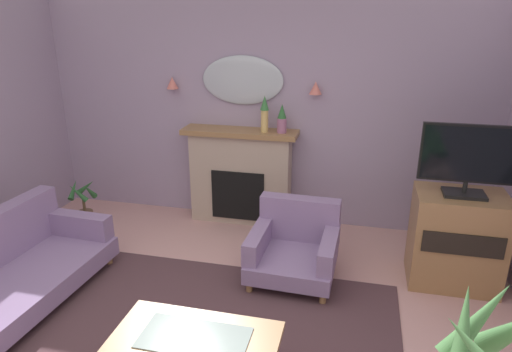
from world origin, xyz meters
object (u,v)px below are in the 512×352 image
armchair_beside_couch (295,245)px  fireplace (240,177)px  tv_flatscreen (470,159)px  tv_cabinet (456,239)px  mantel_vase_centre (265,112)px  potted_plant_small_fern (84,204)px  mantel_vase_right (282,119)px  wall_mirror (242,80)px  wall_sconce_left (172,83)px  floral_couch (11,268)px  wall_sconce_right (316,88)px  coffee_table (195,345)px

armchair_beside_couch → fireplace: bearing=128.2°
fireplace → tv_flatscreen: 2.57m
tv_cabinet → tv_flatscreen: 0.80m
mantel_vase_centre → tv_flatscreen: bearing=-22.9°
mantel_vase_centre → tv_flatscreen: (2.02, -0.85, -0.14)m
tv_cabinet → potted_plant_small_fern: tv_cabinet is taller
fireplace → mantel_vase_right: 0.90m
armchair_beside_couch → tv_cabinet: 1.50m
fireplace → wall_mirror: 1.15m
mantel_vase_right → armchair_beside_couch: (0.33, -1.03, -1.01)m
mantel_vase_right → armchair_beside_couch: mantel_vase_right is taller
wall_sconce_left → armchair_beside_couch: size_ratio=0.17×
floral_couch → armchair_beside_couch: (2.37, 1.02, -0.01)m
wall_sconce_right → floral_couch: (-2.39, -2.17, -1.34)m
wall_mirror → mantel_vase_centre: bearing=-29.5°
wall_sconce_right → armchair_beside_couch: 1.78m
mantel_vase_right → potted_plant_small_fern: 2.61m
wall_sconce_left → wall_sconce_right: size_ratio=1.00×
wall_sconce_right → coffee_table: size_ratio=0.13×
wall_sconce_right → tv_cabinet: 2.12m
wall_sconce_right → coffee_table: bearing=-98.9°
wall_sconce_right → tv_flatscreen: wall_sconce_right is taller
floral_couch → fireplace: bearing=53.4°
wall_sconce_right → coffee_table: 3.10m
tv_cabinet → wall_sconce_right: bearing=147.1°
armchair_beside_couch → tv_cabinet: (1.48, 0.20, 0.15)m
mantel_vase_right → tv_flatscreen: tv_flatscreen is taller
wall_sconce_left → wall_sconce_right: same height
fireplace → wall_mirror: bearing=90.0°
potted_plant_small_fern → armchair_beside_couch: bearing=-11.2°
wall_sconce_right → armchair_beside_couch: (-0.02, -1.15, -1.35)m
floral_couch → tv_flatscreen: tv_flatscreen is taller
coffee_table → wall_mirror: bearing=98.3°
tv_flatscreen → wall_sconce_right: bearing=146.5°
mantel_vase_right → coffee_table: mantel_vase_right is taller
armchair_beside_couch → tv_flatscreen: size_ratio=1.01×
wall_sconce_left → tv_cabinet: (3.17, -0.95, -1.21)m
mantel_vase_centre → potted_plant_small_fern: size_ratio=0.73×
coffee_table → floral_couch: bearing=162.3°
fireplace → potted_plant_small_fern: (-1.83, -0.53, -0.32)m
fireplace → coffee_table: fireplace is taller
tv_cabinet → mantel_vase_centre: bearing=157.6°
fireplace → armchair_beside_couch: (0.83, -1.06, -0.27)m
mantel_vase_centre → potted_plant_small_fern: (-2.13, -0.50, -1.13)m
fireplace → coffee_table: size_ratio=1.24×
potted_plant_small_fern → mantel_vase_right: bearing=12.2°
wall_sconce_right → potted_plant_small_fern: size_ratio=0.25×
mantel_vase_right → tv_cabinet: bearing=-24.6°
coffee_table → floral_couch: 2.05m
wall_sconce_left → armchair_beside_couch: 2.45m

